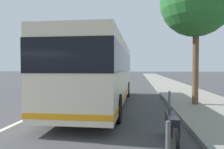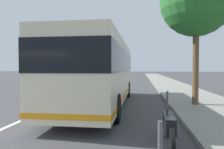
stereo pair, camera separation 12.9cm
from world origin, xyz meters
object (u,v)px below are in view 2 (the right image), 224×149
object	(u,v)px
car_side_street	(93,76)
car_ahead_same_lane	(114,73)
roadside_tree_mid_block	(196,0)
coach_bus	(101,70)
motorcycle_far_end	(169,126)

from	to	relation	value
car_side_street	car_ahead_same_lane	xyz separation A→B (m)	(18.19, -0.80, 0.01)
car_side_street	car_ahead_same_lane	size ratio (longest dim) A/B	0.93
car_ahead_same_lane	roadside_tree_mid_block	size ratio (longest dim) A/B	0.66
car_side_street	roadside_tree_mid_block	xyz separation A→B (m)	(-18.74, -9.35, 4.38)
coach_bus	motorcycle_far_end	size ratio (longest dim) A/B	5.05
coach_bus	roadside_tree_mid_block	distance (m)	5.67
roadside_tree_mid_block	car_ahead_same_lane	bearing A→B (deg)	13.04
coach_bus	motorcycle_far_end	distance (m)	6.08
coach_bus	car_ahead_same_lane	distance (m)	37.26
car_ahead_same_lane	roadside_tree_mid_block	world-z (taller)	roadside_tree_mid_block
coach_bus	roadside_tree_mid_block	bearing A→B (deg)	-88.71
roadside_tree_mid_block	coach_bus	bearing A→B (deg)	91.36
motorcycle_far_end	car_ahead_same_lane	xyz separation A→B (m)	(42.34, 6.62, 0.26)
coach_bus	car_side_street	xyz separation A→B (m)	(18.85, 4.75, -1.07)
car_ahead_same_lane	roadside_tree_mid_block	distance (m)	38.16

